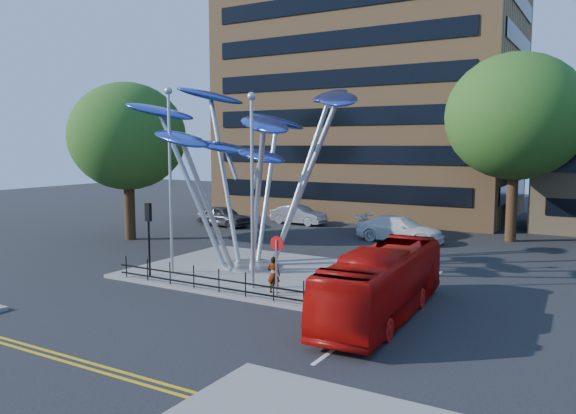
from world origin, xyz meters
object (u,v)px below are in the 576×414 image
Objects in this scene: no_entry_sign_island at (277,255)px; parked_car_left at (224,216)px; street_lamp_right at (252,173)px; traffic_light_island at (149,224)px; leaf_sculpture at (250,133)px; street_lamp_left at (170,164)px; tree_left at (127,137)px; parked_car_mid at (299,215)px; pedestrian at (274,275)px; tree_right at (516,117)px; red_bus at (383,283)px; parked_car_right at (400,229)px.

no_entry_sign_island is 0.53× the size of parked_car_left.
street_lamp_right is 3.39× the size of no_entry_sign_island.
traffic_light_island reaches higher than parked_car_left.
parked_car_left is (-10.21, 11.32, -6.09)m from leaf_sculpture.
street_lamp_left is (-2.43, -3.18, -1.52)m from leaf_sculpture.
tree_left is 1.24× the size of street_lamp_right.
leaf_sculpture reaches higher than street_lamp_left.
no_entry_sign_island is 0.54× the size of parked_car_mid.
pedestrian is 0.33× the size of parked_car_left.
tree_right is 18.37m from leaf_sculpture.
street_lamp_right reaches higher than red_bus.
traffic_light_island is 1.40× the size of no_entry_sign_island.
leaf_sculpture is 4.83m from street_lamp_right.
tree_right is at bearing -71.31° from parked_car_left.
tree_right is 21.44m from pedestrian.
pedestrian is 15.31m from parked_car_right.
leaf_sculpture is 6.65m from traffic_light_island.
parked_car_right is at bearing 66.32° from traffic_light_island.
traffic_light_island is at bearing -39.81° from tree_left.
street_lamp_left is 0.96× the size of red_bus.
no_entry_sign_island is (7.00, 0.02, -0.80)m from traffic_light_island.
parked_car_mid is at bearing 116.81° from no_entry_sign_island.
tree_right reaches higher than leaf_sculpture.
tree_right is 25.09m from tree_left.
red_bus is at bearing -0.60° from traffic_light_island.
pedestrian is at bearing -24.68° from tree_left.
street_lamp_right is 1.80× the size of parked_car_left.
tree_right is at bearing 72.88° from no_entry_sign_island.
traffic_light_island is at bearing -147.32° from parked_car_left.
tree_left is 18.35m from no_entry_sign_island.
street_lamp_left is at bearing -34.38° from tree_left.
red_bus is (6.10, -0.62, -3.82)m from street_lamp_right.
traffic_light_island is 0.74× the size of parked_car_left.
leaf_sculpture is at bearing 52.60° from street_lamp_left.
leaf_sculpture is 1.39× the size of red_bus.
street_lamp_right is 2.42× the size of traffic_light_island.
street_lamp_right reaches higher than traffic_light_island.
parked_car_mid is (4.50, 3.86, -0.04)m from parked_car_left.
tree_right is at bearing 28.61° from tree_left.
red_bus is 24.51m from parked_car_left.
tree_left is 18.23m from pedestrian.
parked_car_right is (3.91, 11.42, -6.04)m from leaf_sculpture.
pedestrian is at bearing -6.52° from street_lamp_left.
tree_right is at bearing 55.95° from street_lamp_left.
tree_right is at bearing 68.46° from street_lamp_right.
no_entry_sign_island is 21.70m from parked_car_mid.
tree_left reaches higher than leaf_sculpture.
tree_left is 18.77m from parked_car_right.
no_entry_sign_island is at bearing -17.87° from street_lamp_right.
no_entry_sign_island is at bearing 125.41° from pedestrian.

